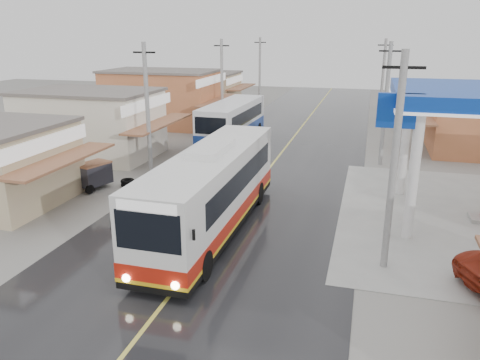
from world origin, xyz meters
The scene contains 11 objects.
ground centered at (0.00, 0.00, 0.00)m, with size 120.00×120.00×0.00m, color slate.
road centered at (0.00, 15.00, 0.01)m, with size 12.00×90.00×0.02m, color black.
centre_line centered at (0.00, 15.00, 0.02)m, with size 0.15×90.00×0.01m, color #D8CC4C.
shopfronts_left centered at (-13.00, 18.00, 0.00)m, with size 11.00×44.00×5.20m, color tan, non-canonical shape.
utility_poles_left centered at (-7.00, 16.00, 0.00)m, with size 1.60×50.00×8.00m, color gray, non-canonical shape.
utility_poles_right centered at (7.00, 15.00, 0.00)m, with size 1.60×36.00×8.00m, color gray, non-canonical shape.
coach_bus centered at (-0.37, 1.61, 1.88)m, with size 2.95×12.52×3.90m.
second_bus centered at (-4.41, 18.42, 1.76)m, with size 2.96×9.92×3.27m.
cyclist centered at (-3.07, 7.54, 0.72)m, with size 0.75×2.05×2.19m.
tricycle_near centered at (-8.76, 5.33, 0.87)m, with size 1.80×2.27×1.52m.
tyre_stack centered at (-7.17, 6.25, 0.20)m, with size 0.80×0.80×0.41m.
Camera 1 is at (5.99, -16.85, 8.51)m, focal length 35.00 mm.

